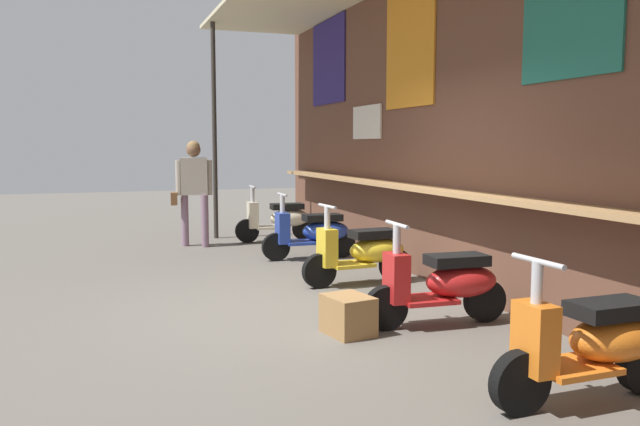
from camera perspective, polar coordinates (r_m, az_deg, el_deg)
ground_plane at (r=6.48m, az=-1.51°, el=-8.72°), size 35.74×35.74×0.00m
market_stall_facade at (r=7.11m, az=13.44°, el=9.65°), size 12.76×2.15×3.87m
scooter_cream at (r=11.07m, az=-3.53°, el=-0.52°), size 0.47×1.40×0.97m
scooter_blue at (r=9.35m, az=-0.48°, el=-1.72°), size 0.46×1.40×0.97m
scooter_yellow at (r=7.66m, az=3.95°, el=-3.45°), size 0.48×1.40×0.97m
scooter_red at (r=6.03m, az=11.00°, el=-6.15°), size 0.47×1.40×0.97m
scooter_orange at (r=4.56m, az=23.25°, el=-10.52°), size 0.46×1.40×0.97m
shopper_with_handbag at (r=10.62m, az=-11.18°, el=2.72°), size 0.34×0.68×1.72m
merchandise_crate at (r=5.69m, az=2.51°, el=-9.03°), size 0.49×0.42×0.34m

